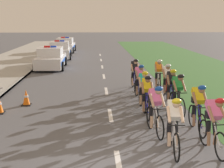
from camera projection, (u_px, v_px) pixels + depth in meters
The scene contains 19 objects.
kerb_edge at pixel (27, 74), 19.79m from camera, with size 0.16×60.00×0.13m, color #9E9E99.
grass_verge at pixel (206, 74), 20.40m from camera, with size 7.00×60.00×0.01m, color #3D7033.
lane_markings_centre at pixel (105, 83), 17.45m from camera, with size 0.14×29.60×0.01m.
cyclist_lead at pixel (174, 124), 8.13m from camera, with size 0.43×1.72×1.56m.
cyclist_second at pixel (214, 124), 8.17m from camera, with size 0.44×1.72×1.56m.
cyclist_third at pixel (155, 109), 9.52m from camera, with size 0.45×1.72×1.56m.
cyclist_fourth at pixel (198, 107), 9.67m from camera, with size 0.42×1.72×1.56m.
cyclist_fifth at pixel (147, 95), 11.22m from camera, with size 0.42×1.72×1.56m.
cyclist_sixth at pixel (178, 93), 11.51m from camera, with size 0.44×1.72×1.56m.
cyclist_seventh at pixel (143, 89), 12.16m from camera, with size 0.42×1.72×1.56m.
cyclist_eighth at pixel (171, 87), 12.60m from camera, with size 0.42×1.72×1.56m.
cyclist_ninth at pixel (139, 81), 13.82m from camera, with size 0.45×1.72×1.56m.
cyclist_tenth at pixel (167, 80), 14.07m from camera, with size 0.45×1.72×1.56m.
cyclist_eleventh at pixel (135, 74), 15.72m from camera, with size 0.43×1.72×1.56m.
cyclist_twelfth at pixel (158, 74), 15.55m from camera, with size 0.43×1.72×1.56m.
police_car_nearest at pixel (51, 59), 22.53m from camera, with size 2.02×4.41×1.59m.
police_car_second at pixel (60, 51), 28.39m from camera, with size 2.16×4.48×1.59m.
police_car_third at pixel (65, 46), 33.77m from camera, with size 2.06×4.43×1.59m.
traffic_cone_near at pixel (26, 98), 12.87m from camera, with size 0.36×0.36×0.64m.
Camera 1 is at (-0.54, -5.78, 3.38)m, focal length 51.78 mm.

